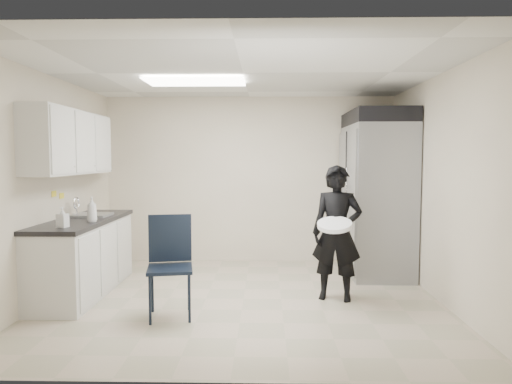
{
  "coord_description": "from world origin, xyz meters",
  "views": [
    {
      "loc": [
        0.26,
        -5.21,
        1.64
      ],
      "look_at": [
        0.14,
        0.2,
        1.24
      ],
      "focal_mm": 32.0,
      "sensor_mm": 36.0,
      "label": 1
    }
  ],
  "objects_px": {
    "lower_counter": "(84,258)",
    "folding_chair": "(170,269)",
    "man_tuxedo": "(337,233)",
    "commercial_fridge": "(376,200)"
  },
  "relations": [
    {
      "from": "commercial_fridge",
      "to": "lower_counter",
      "type": "bearing_deg",
      "value": -164.12
    },
    {
      "from": "lower_counter",
      "to": "commercial_fridge",
      "type": "distance_m",
      "value": 3.98
    },
    {
      "from": "folding_chair",
      "to": "man_tuxedo",
      "type": "relative_size",
      "value": 0.65
    },
    {
      "from": "lower_counter",
      "to": "man_tuxedo",
      "type": "distance_m",
      "value": 3.06
    },
    {
      "from": "lower_counter",
      "to": "man_tuxedo",
      "type": "xyz_separation_m",
      "value": [
        3.03,
        -0.19,
        0.35
      ]
    },
    {
      "from": "commercial_fridge",
      "to": "folding_chair",
      "type": "relative_size",
      "value": 2.07
    },
    {
      "from": "folding_chair",
      "to": "lower_counter",
      "type": "bearing_deg",
      "value": 135.46
    },
    {
      "from": "lower_counter",
      "to": "folding_chair",
      "type": "height_order",
      "value": "folding_chair"
    },
    {
      "from": "lower_counter",
      "to": "folding_chair",
      "type": "distance_m",
      "value": 1.48
    },
    {
      "from": "commercial_fridge",
      "to": "man_tuxedo",
      "type": "height_order",
      "value": "commercial_fridge"
    }
  ]
}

